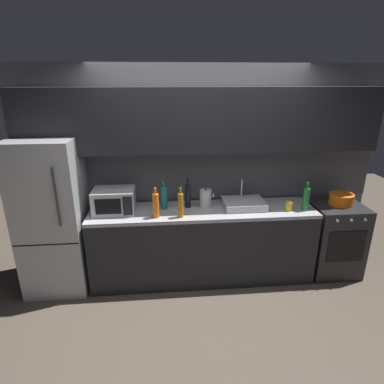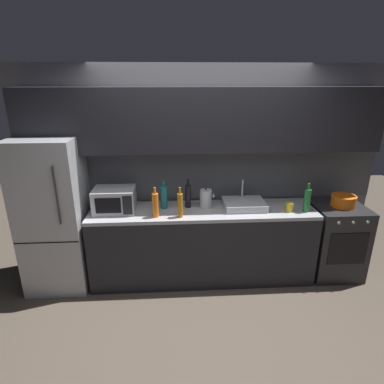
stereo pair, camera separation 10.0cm
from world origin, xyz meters
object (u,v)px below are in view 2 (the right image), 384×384
at_px(kettle, 206,199).
at_px(wine_bottle_teal, 164,197).
at_px(mug_yellow, 290,207).
at_px(refrigerator, 55,215).
at_px(microwave, 115,200).
at_px(wine_bottle_green, 307,200).
at_px(cooking_pot, 343,201).
at_px(wine_bottle_amber, 180,205).
at_px(wine_bottle_orange, 155,205).
at_px(oven_range, 335,240).
at_px(wine_bottle_dark, 188,196).

distance_m(kettle, wine_bottle_teal, 0.49).
bearing_deg(mug_yellow, refrigerator, 177.50).
bearing_deg(refrigerator, microwave, 1.55).
bearing_deg(wine_bottle_green, wine_bottle_teal, 173.15).
height_order(wine_bottle_green, cooking_pot, wine_bottle_green).
height_order(refrigerator, wine_bottle_amber, refrigerator).
xyz_separation_m(wine_bottle_orange, mug_yellow, (1.52, 0.05, -0.09)).
bearing_deg(wine_bottle_amber, wine_bottle_teal, 124.95).
distance_m(wine_bottle_teal, mug_yellow, 1.44).
xyz_separation_m(wine_bottle_green, mug_yellow, (-0.19, 0.01, -0.09)).
bearing_deg(microwave, oven_range, -0.43).
bearing_deg(refrigerator, cooking_pot, 0.00).
relative_size(microwave, wine_bottle_amber, 1.35).
height_order(kettle, wine_bottle_green, wine_bottle_green).
bearing_deg(oven_range, wine_bottle_green, -165.14).
distance_m(refrigerator, cooking_pot, 3.36).
height_order(wine_bottle_teal, wine_bottle_amber, wine_bottle_amber).
bearing_deg(cooking_pot, microwave, 179.61).
distance_m(oven_range, microwave, 2.71).
distance_m(refrigerator, microwave, 0.70).
bearing_deg(wine_bottle_green, wine_bottle_dark, 171.00).
relative_size(wine_bottle_orange, wine_bottle_amber, 1.00).
height_order(wine_bottle_amber, mug_yellow, wine_bottle_amber).
bearing_deg(mug_yellow, oven_range, 9.86).
relative_size(wine_bottle_green, wine_bottle_teal, 1.00).
distance_m(kettle, mug_yellow, 0.96).
bearing_deg(wine_bottle_amber, cooking_pot, 5.64).
relative_size(kettle, mug_yellow, 2.30).
distance_m(wine_bottle_orange, mug_yellow, 1.52).
distance_m(wine_bottle_orange, wine_bottle_teal, 0.25).
bearing_deg(wine_bottle_orange, microwave, 158.08).
relative_size(microwave, kettle, 1.91).
xyz_separation_m(kettle, wine_bottle_teal, (-0.49, 0.00, 0.03)).
xyz_separation_m(oven_range, wine_bottle_amber, (-1.91, -0.19, 0.59)).
bearing_deg(microwave, wine_bottle_amber, -15.88).
xyz_separation_m(refrigerator, wine_bottle_dark, (1.52, 0.08, 0.16)).
height_order(wine_bottle_teal, mug_yellow, wine_bottle_teal).
distance_m(wine_bottle_amber, mug_yellow, 1.25).
bearing_deg(cooking_pot, refrigerator, -180.00).
xyz_separation_m(microwave, wine_bottle_orange, (0.47, -0.19, 0.01)).
bearing_deg(oven_range, wine_bottle_amber, -174.32).
xyz_separation_m(refrigerator, oven_range, (3.33, -0.00, -0.43)).
height_order(wine_bottle_dark, mug_yellow, wine_bottle_dark).
height_order(kettle, cooking_pot, kettle).
xyz_separation_m(refrigerator, mug_yellow, (2.67, -0.12, 0.07)).
bearing_deg(wine_bottle_dark, kettle, -5.80).
bearing_deg(cooking_pot, oven_range, -177.09).
height_order(refrigerator, mug_yellow, refrigerator).
distance_m(wine_bottle_teal, wine_bottle_amber, 0.32).
bearing_deg(oven_range, wine_bottle_orange, -175.57).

